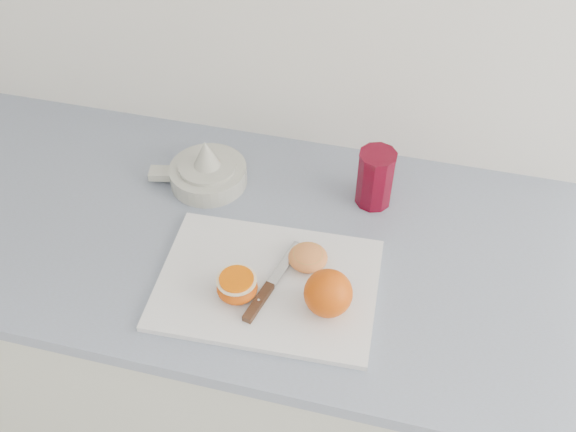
{
  "coord_description": "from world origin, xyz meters",
  "views": [
    {
      "loc": [
        0.42,
        0.9,
        1.79
      ],
      "look_at": [
        0.22,
        1.69,
        0.96
      ],
      "focal_mm": 40.0,
      "sensor_mm": 36.0,
      "label": 1
    }
  ],
  "objects_px": {
    "citrus_juicer": "(207,171)",
    "red_tumbler": "(375,180)",
    "half_orange": "(237,287)",
    "cutting_board": "(268,284)",
    "counter": "(299,366)"
  },
  "relations": [
    {
      "from": "half_orange",
      "to": "red_tumbler",
      "type": "bearing_deg",
      "value": 57.77
    },
    {
      "from": "cutting_board",
      "to": "half_orange",
      "type": "distance_m",
      "value": 0.06
    },
    {
      "from": "cutting_board",
      "to": "citrus_juicer",
      "type": "distance_m",
      "value": 0.31
    },
    {
      "from": "counter",
      "to": "cutting_board",
      "type": "height_order",
      "value": "cutting_board"
    },
    {
      "from": "cutting_board",
      "to": "red_tumbler",
      "type": "height_order",
      "value": "red_tumbler"
    },
    {
      "from": "cutting_board",
      "to": "citrus_juicer",
      "type": "bearing_deg",
      "value": 129.28
    },
    {
      "from": "citrus_juicer",
      "to": "counter",
      "type": "bearing_deg",
      "value": -27.45
    },
    {
      "from": "half_orange",
      "to": "red_tumbler",
      "type": "height_order",
      "value": "red_tumbler"
    },
    {
      "from": "citrus_juicer",
      "to": "red_tumbler",
      "type": "relative_size",
      "value": 1.65
    },
    {
      "from": "counter",
      "to": "citrus_juicer",
      "type": "bearing_deg",
      "value": 152.55
    },
    {
      "from": "citrus_juicer",
      "to": "cutting_board",
      "type": "bearing_deg",
      "value": -50.72
    },
    {
      "from": "half_orange",
      "to": "counter",
      "type": "bearing_deg",
      "value": 63.88
    },
    {
      "from": "counter",
      "to": "half_orange",
      "type": "xyz_separation_m",
      "value": [
        -0.08,
        -0.16,
        0.48
      ]
    },
    {
      "from": "cutting_board",
      "to": "half_orange",
      "type": "relative_size",
      "value": 5.42
    },
    {
      "from": "red_tumbler",
      "to": "half_orange",
      "type": "bearing_deg",
      "value": -122.23
    }
  ]
}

